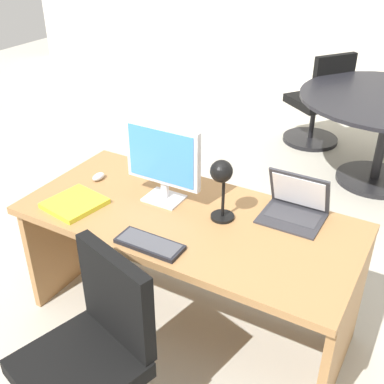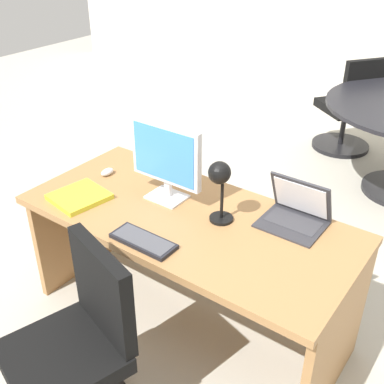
# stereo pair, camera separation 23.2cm
# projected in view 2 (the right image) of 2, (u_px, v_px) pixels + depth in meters

# --- Properties ---
(ground) EXTENTS (12.00, 12.00, 0.00)m
(ground) POSITION_uv_depth(u_px,v_px,m) (299.00, 209.00, 3.86)
(ground) COLOR #B7B2A3
(desk) EXTENTS (1.74, 0.81, 0.73)m
(desk) POSITION_uv_depth(u_px,v_px,m) (193.00, 242.00, 2.58)
(desk) COLOR #9E7042
(desk) RESTS_ON ground
(monitor) EXTENTS (0.43, 0.16, 0.43)m
(monitor) POSITION_uv_depth(u_px,v_px,m) (166.00, 157.00, 2.48)
(monitor) COLOR silver
(monitor) RESTS_ON desk
(laptop) EXTENTS (0.31, 0.26, 0.24)m
(laptop) POSITION_uv_depth(u_px,v_px,m) (297.00, 209.00, 2.37)
(laptop) COLOR #2D2D33
(laptop) RESTS_ON desk
(keyboard) EXTENTS (0.32, 0.13, 0.02)m
(keyboard) POSITION_uv_depth(u_px,v_px,m) (143.00, 241.00, 2.24)
(keyboard) COLOR black
(keyboard) RESTS_ON desk
(mouse) EXTENTS (0.05, 0.09, 0.04)m
(mouse) POSITION_uv_depth(u_px,v_px,m) (107.00, 172.00, 2.82)
(mouse) COLOR silver
(mouse) RESTS_ON desk
(desk_lamp) EXTENTS (0.12, 0.14, 0.34)m
(desk_lamp) POSITION_uv_depth(u_px,v_px,m) (220.00, 180.00, 2.28)
(desk_lamp) COLOR black
(desk_lamp) RESTS_ON desk
(book) EXTENTS (0.30, 0.31, 0.03)m
(book) POSITION_uv_depth(u_px,v_px,m) (79.00, 197.00, 2.58)
(book) COLOR yellow
(book) RESTS_ON desk
(office_chair) EXTENTS (0.57, 0.59, 0.90)m
(office_chair) POSITION_uv_depth(u_px,v_px,m) (77.00, 360.00, 2.11)
(office_chair) COLOR black
(office_chair) RESTS_ON ground
(meeting_chair_near) EXTENTS (0.65, 0.65, 0.95)m
(meeting_chair_near) POSITION_uv_depth(u_px,v_px,m) (349.00, 113.00, 4.63)
(meeting_chair_near) COLOR black
(meeting_chair_near) RESTS_ON ground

